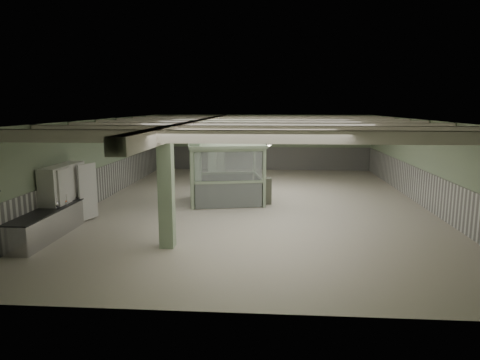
# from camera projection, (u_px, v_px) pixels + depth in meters

# --- Properties ---
(floor) EXTENTS (20.00, 20.00, 0.00)m
(floor) POSITION_uv_depth(u_px,v_px,m) (257.00, 203.00, 18.56)
(floor) COLOR beige
(floor) RESTS_ON ground
(ceiling) EXTENTS (14.00, 20.00, 0.02)m
(ceiling) POSITION_uv_depth(u_px,v_px,m) (258.00, 120.00, 17.95)
(ceiling) COLOR white
(ceiling) RESTS_ON wall_back
(wall_back) EXTENTS (14.00, 0.02, 3.60)m
(wall_back) POSITION_uv_depth(u_px,v_px,m) (263.00, 143.00, 28.08)
(wall_back) COLOR #8CA282
(wall_back) RESTS_ON floor
(wall_front) EXTENTS (14.00, 0.02, 3.60)m
(wall_front) POSITION_uv_depth(u_px,v_px,m) (242.00, 228.00, 8.43)
(wall_front) COLOR #8CA282
(wall_front) RESTS_ON floor
(wall_left) EXTENTS (0.02, 20.00, 3.60)m
(wall_left) POSITION_uv_depth(u_px,v_px,m) (98.00, 161.00, 18.75)
(wall_left) COLOR #8CA282
(wall_left) RESTS_ON floor
(wall_right) EXTENTS (0.02, 20.00, 3.60)m
(wall_right) POSITION_uv_depth(u_px,v_px,m) (426.00, 164.00, 17.76)
(wall_right) COLOR #8CA282
(wall_right) RESTS_ON floor
(wainscot_left) EXTENTS (0.05, 19.90, 1.50)m
(wainscot_left) POSITION_uv_depth(u_px,v_px,m) (100.00, 184.00, 18.93)
(wainscot_left) COLOR silver
(wainscot_left) RESTS_ON floor
(wainscot_right) EXTENTS (0.05, 19.90, 1.50)m
(wainscot_right) POSITION_uv_depth(u_px,v_px,m) (424.00, 189.00, 17.94)
(wainscot_right) COLOR silver
(wainscot_right) RESTS_ON floor
(wainscot_back) EXTENTS (13.90, 0.05, 1.50)m
(wainscot_back) POSITION_uv_depth(u_px,v_px,m) (262.00, 158.00, 28.24)
(wainscot_back) COLOR silver
(wainscot_back) RESTS_ON floor
(girder) EXTENTS (0.45, 19.90, 0.40)m
(girder) POSITION_uv_depth(u_px,v_px,m) (199.00, 125.00, 18.16)
(girder) COLOR silver
(girder) RESTS_ON ceiling
(beam_a) EXTENTS (13.90, 0.35, 0.32)m
(beam_a) POSITION_uv_depth(u_px,v_px,m) (249.00, 137.00, 10.61)
(beam_a) COLOR silver
(beam_a) RESTS_ON ceiling
(beam_b) EXTENTS (13.90, 0.35, 0.32)m
(beam_b) POSITION_uv_depth(u_px,v_px,m) (253.00, 131.00, 13.06)
(beam_b) COLOR silver
(beam_b) RESTS_ON ceiling
(beam_c) EXTENTS (13.90, 0.35, 0.32)m
(beam_c) POSITION_uv_depth(u_px,v_px,m) (256.00, 127.00, 15.52)
(beam_c) COLOR silver
(beam_c) RESTS_ON ceiling
(beam_d) EXTENTS (13.90, 0.35, 0.32)m
(beam_d) POSITION_uv_depth(u_px,v_px,m) (258.00, 124.00, 17.98)
(beam_d) COLOR silver
(beam_d) RESTS_ON ceiling
(beam_e) EXTENTS (13.90, 0.35, 0.32)m
(beam_e) POSITION_uv_depth(u_px,v_px,m) (260.00, 122.00, 20.43)
(beam_e) COLOR silver
(beam_e) RESTS_ON ceiling
(beam_f) EXTENTS (13.90, 0.35, 0.32)m
(beam_f) POSITION_uv_depth(u_px,v_px,m) (261.00, 120.00, 22.89)
(beam_f) COLOR silver
(beam_f) RESTS_ON ceiling
(beam_g) EXTENTS (13.90, 0.35, 0.32)m
(beam_g) POSITION_uv_depth(u_px,v_px,m) (262.00, 119.00, 25.35)
(beam_g) COLOR silver
(beam_g) RESTS_ON ceiling
(column_a) EXTENTS (0.42, 0.42, 3.60)m
(column_a) POSITION_uv_depth(u_px,v_px,m) (166.00, 188.00, 12.54)
(column_a) COLOR #9CB793
(column_a) RESTS_ON floor
(column_b) EXTENTS (0.42, 0.42, 3.60)m
(column_b) POSITION_uv_depth(u_px,v_px,m) (196.00, 165.00, 17.45)
(column_b) COLOR #9CB793
(column_b) RESTS_ON floor
(column_c) EXTENTS (0.42, 0.42, 3.60)m
(column_c) POSITION_uv_depth(u_px,v_px,m) (212.00, 152.00, 22.36)
(column_c) COLOR #9CB793
(column_c) RESTS_ON floor
(column_d) EXTENTS (0.42, 0.42, 3.60)m
(column_d) POSITION_uv_depth(u_px,v_px,m) (221.00, 145.00, 26.29)
(column_d) COLOR #9CB793
(column_d) RESTS_ON floor
(pendant_front) EXTENTS (0.44, 0.44, 0.22)m
(pendant_front) POSITION_uv_depth(u_px,v_px,m) (269.00, 143.00, 13.09)
(pendant_front) COLOR #314132
(pendant_front) RESTS_ON ceiling
(pendant_mid) EXTENTS (0.44, 0.44, 0.22)m
(pendant_mid) POSITION_uv_depth(u_px,v_px,m) (270.00, 132.00, 18.50)
(pendant_mid) COLOR #314132
(pendant_mid) RESTS_ON ceiling
(pendant_back) EXTENTS (0.44, 0.44, 0.22)m
(pendant_back) POSITION_uv_depth(u_px,v_px,m) (270.00, 127.00, 23.41)
(pendant_back) COLOR #314132
(pendant_back) RESTS_ON ceiling
(prep_counter) EXTENTS (0.81, 4.62, 0.91)m
(prep_counter) POSITION_uv_depth(u_px,v_px,m) (55.00, 220.00, 14.09)
(prep_counter) COLOR #B6B5BA
(prep_counter) RESTS_ON floor
(pitcher_near) EXTENTS (0.23, 0.26, 0.31)m
(pitcher_near) POSITION_uv_depth(u_px,v_px,m) (55.00, 203.00, 13.87)
(pitcher_near) COLOR #B6B5BA
(pitcher_near) RESTS_ON prep_counter
(pitcher_far) EXTENTS (0.20, 0.22, 0.24)m
(pitcher_far) POSITION_uv_depth(u_px,v_px,m) (63.00, 201.00, 14.34)
(pitcher_far) COLOR #B6B5BA
(pitcher_far) RESTS_ON prep_counter
(veg_colander) EXTENTS (0.45, 0.45, 0.17)m
(veg_colander) POSITION_uv_depth(u_px,v_px,m) (79.00, 192.00, 15.96)
(veg_colander) COLOR #414146
(veg_colander) RESTS_ON prep_counter
(orange_bowl) EXTENTS (0.25, 0.25, 0.08)m
(orange_bowl) POSITION_uv_depth(u_px,v_px,m) (65.00, 203.00, 14.39)
(orange_bowl) COLOR #B2B2B7
(orange_bowl) RESTS_ON prep_counter
(walkin_cooler) EXTENTS (0.90, 2.33, 2.14)m
(walkin_cooler) POSITION_uv_depth(u_px,v_px,m) (65.00, 196.00, 14.93)
(walkin_cooler) COLOR silver
(walkin_cooler) RESTS_ON floor
(guard_booth) EXTENTS (3.69, 3.30, 2.58)m
(guard_booth) POSITION_uv_depth(u_px,v_px,m) (226.00, 163.00, 18.53)
(guard_booth) COLOR #8EA282
(guard_booth) RESTS_ON floor
(filing_cabinet) EXTENTS (0.45, 0.58, 1.13)m
(filing_cabinet) POSITION_uv_depth(u_px,v_px,m) (266.00, 191.00, 18.45)
(filing_cabinet) COLOR #585C4C
(filing_cabinet) RESTS_ON floor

